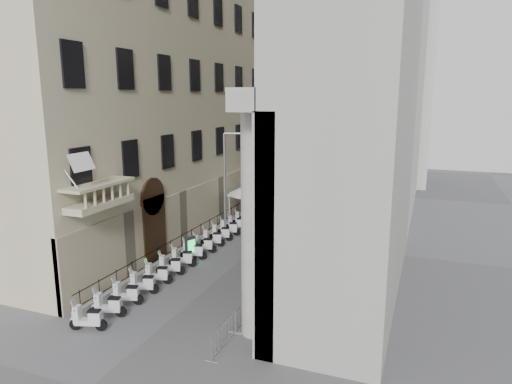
# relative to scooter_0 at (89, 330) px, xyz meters

# --- Properties ---
(left_building) EXTENTS (5.00, 36.00, 34.00)m
(left_building) POSITION_rel_scooter_0_xyz_m (-4.55, 18.51, 17.00)
(left_building) COLOR beige
(left_building) RESTS_ON ground
(far_building) EXTENTS (22.00, 10.00, 30.00)m
(far_building) POSITION_rel_scooter_0_xyz_m (2.95, 44.51, 15.00)
(far_building) COLOR beige
(far_building) RESTS_ON ground
(iron_fence) EXTENTS (0.30, 28.00, 1.40)m
(iron_fence) POSITION_rel_scooter_0_xyz_m (-1.35, 14.51, 0.00)
(iron_fence) COLOR black
(iron_fence) RESTS_ON ground
(blue_awning) EXTENTS (1.60, 3.00, 3.00)m
(blue_awning) POSITION_rel_scooter_0_xyz_m (7.10, 22.51, 0.00)
(blue_awning) COLOR navy
(blue_awning) RESTS_ON ground
(flag) EXTENTS (1.00, 1.40, 8.20)m
(flag) POSITION_rel_scooter_0_xyz_m (-1.05, 1.51, 0.00)
(flag) COLOR #9E0C11
(flag) RESTS_ON ground
(scooter_0) EXTENTS (1.50, 0.95, 1.50)m
(scooter_0) POSITION_rel_scooter_0_xyz_m (0.00, 0.00, 0.00)
(scooter_0) COLOR silver
(scooter_0) RESTS_ON ground
(scooter_1) EXTENTS (1.50, 0.95, 1.50)m
(scooter_1) POSITION_rel_scooter_0_xyz_m (0.00, 1.43, 0.00)
(scooter_1) COLOR silver
(scooter_1) RESTS_ON ground
(scooter_2) EXTENTS (1.50, 0.95, 1.50)m
(scooter_2) POSITION_rel_scooter_0_xyz_m (0.00, 2.86, 0.00)
(scooter_2) COLOR silver
(scooter_2) RESTS_ON ground
(scooter_3) EXTENTS (1.50, 0.95, 1.50)m
(scooter_3) POSITION_rel_scooter_0_xyz_m (0.00, 4.28, 0.00)
(scooter_3) COLOR silver
(scooter_3) RESTS_ON ground
(scooter_4) EXTENTS (1.50, 0.95, 1.50)m
(scooter_4) POSITION_rel_scooter_0_xyz_m (0.00, 5.71, 0.00)
(scooter_4) COLOR silver
(scooter_4) RESTS_ON ground
(scooter_5) EXTENTS (1.50, 0.95, 1.50)m
(scooter_5) POSITION_rel_scooter_0_xyz_m (0.00, 7.14, 0.00)
(scooter_5) COLOR silver
(scooter_5) RESTS_ON ground
(scooter_6) EXTENTS (1.50, 0.95, 1.50)m
(scooter_6) POSITION_rel_scooter_0_xyz_m (0.00, 8.57, 0.00)
(scooter_6) COLOR silver
(scooter_6) RESTS_ON ground
(scooter_7) EXTENTS (1.50, 0.95, 1.50)m
(scooter_7) POSITION_rel_scooter_0_xyz_m (0.00, 10.00, 0.00)
(scooter_7) COLOR silver
(scooter_7) RESTS_ON ground
(scooter_8) EXTENTS (1.50, 0.95, 1.50)m
(scooter_8) POSITION_rel_scooter_0_xyz_m (0.00, 11.43, 0.00)
(scooter_8) COLOR silver
(scooter_8) RESTS_ON ground
(scooter_9) EXTENTS (1.50, 0.95, 1.50)m
(scooter_9) POSITION_rel_scooter_0_xyz_m (0.00, 12.85, 0.00)
(scooter_9) COLOR silver
(scooter_9) RESTS_ON ground
(scooter_10) EXTENTS (1.50, 0.95, 1.50)m
(scooter_10) POSITION_rel_scooter_0_xyz_m (0.00, 14.28, 0.00)
(scooter_10) COLOR silver
(scooter_10) RESTS_ON ground
(scooter_11) EXTENTS (1.50, 0.95, 1.50)m
(scooter_11) POSITION_rel_scooter_0_xyz_m (0.00, 15.71, 0.00)
(scooter_11) COLOR silver
(scooter_11) RESTS_ON ground
(scooter_12) EXTENTS (1.50, 0.95, 1.50)m
(scooter_12) POSITION_rel_scooter_0_xyz_m (0.00, 17.14, 0.00)
(scooter_12) COLOR silver
(scooter_12) RESTS_ON ground
(scooter_13) EXTENTS (1.50, 0.95, 1.50)m
(scooter_13) POSITION_rel_scooter_0_xyz_m (0.00, 18.57, 0.00)
(scooter_13) COLOR silver
(scooter_13) RESTS_ON ground
(scooter_14) EXTENTS (1.50, 0.95, 1.50)m
(scooter_14) POSITION_rel_scooter_0_xyz_m (0.00, 19.99, 0.00)
(scooter_14) COLOR silver
(scooter_14) RESTS_ON ground
(scooter_15) EXTENTS (1.50, 0.95, 1.50)m
(scooter_15) POSITION_rel_scooter_0_xyz_m (0.00, 21.42, 0.00)
(scooter_15) COLOR silver
(scooter_15) RESTS_ON ground
(barrier_0) EXTENTS (0.60, 2.40, 1.10)m
(barrier_0) POSITION_rel_scooter_0_xyz_m (6.41, 0.87, 0.00)
(barrier_0) COLOR #B2B6BB
(barrier_0) RESTS_ON ground
(barrier_1) EXTENTS (0.60, 2.40, 1.10)m
(barrier_1) POSITION_rel_scooter_0_xyz_m (6.41, 3.37, 0.00)
(barrier_1) COLOR #B2B6BB
(barrier_1) RESTS_ON ground
(barrier_2) EXTENTS (0.60, 2.40, 1.10)m
(barrier_2) POSITION_rel_scooter_0_xyz_m (6.41, 5.87, 0.00)
(barrier_2) COLOR #B2B6BB
(barrier_2) RESTS_ON ground
(barrier_3) EXTENTS (0.60, 2.40, 1.10)m
(barrier_3) POSITION_rel_scooter_0_xyz_m (6.41, 8.37, 0.00)
(barrier_3) COLOR #B2B6BB
(barrier_3) RESTS_ON ground
(barrier_4) EXTENTS (0.60, 2.40, 1.10)m
(barrier_4) POSITION_rel_scooter_0_xyz_m (6.41, 10.87, 0.00)
(barrier_4) COLOR #B2B6BB
(barrier_4) RESTS_ON ground
(barrier_5) EXTENTS (0.60, 2.40, 1.10)m
(barrier_5) POSITION_rel_scooter_0_xyz_m (6.41, 13.37, 0.00)
(barrier_5) COLOR #B2B6BB
(barrier_5) RESTS_ON ground
(barrier_6) EXTENTS (0.60, 2.40, 1.10)m
(barrier_6) POSITION_rel_scooter_0_xyz_m (6.41, 15.87, 0.00)
(barrier_6) COLOR #B2B6BB
(barrier_6) RESTS_ON ground
(barrier_7) EXTENTS (0.60, 2.40, 1.10)m
(barrier_7) POSITION_rel_scooter_0_xyz_m (6.41, 18.37, 0.00)
(barrier_7) COLOR #B2B6BB
(barrier_7) RESTS_ON ground
(barrier_8) EXTENTS (0.60, 2.40, 1.10)m
(barrier_8) POSITION_rel_scooter_0_xyz_m (6.41, 20.87, 0.00)
(barrier_8) COLOR #B2B6BB
(barrier_8) RESTS_ON ground
(security_tent) EXTENTS (4.59, 4.59, 3.73)m
(security_tent) POSITION_rel_scooter_0_xyz_m (0.52, 19.79, 3.12)
(security_tent) COLOR silver
(security_tent) RESTS_ON ground
(street_lamp) EXTENTS (2.55, 0.87, 8.01)m
(street_lamp) POSITION_rel_scooter_0_xyz_m (0.49, 14.66, 4.76)
(street_lamp) COLOR gray
(street_lamp) RESTS_ON ground
(info_kiosk) EXTENTS (0.50, 0.78, 1.59)m
(info_kiosk) POSITION_rel_scooter_0_xyz_m (-0.08, 9.76, 0.80)
(info_kiosk) COLOR black
(info_kiosk) RESTS_ON ground
(pedestrian_a) EXTENTS (0.71, 0.55, 1.73)m
(pedestrian_a) POSITION_rel_scooter_0_xyz_m (4.10, 17.94, 0.86)
(pedestrian_a) COLOR black
(pedestrian_a) RESTS_ON ground
(pedestrian_b) EXTENTS (1.00, 0.81, 1.92)m
(pedestrian_b) POSITION_rel_scooter_0_xyz_m (4.01, 31.06, 0.96)
(pedestrian_b) COLOR black
(pedestrian_b) RESTS_ON ground
(pedestrian_c) EXTENTS (1.05, 1.03, 1.82)m
(pedestrian_c) POSITION_rel_scooter_0_xyz_m (3.63, 29.90, 0.91)
(pedestrian_c) COLOR black
(pedestrian_c) RESTS_ON ground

